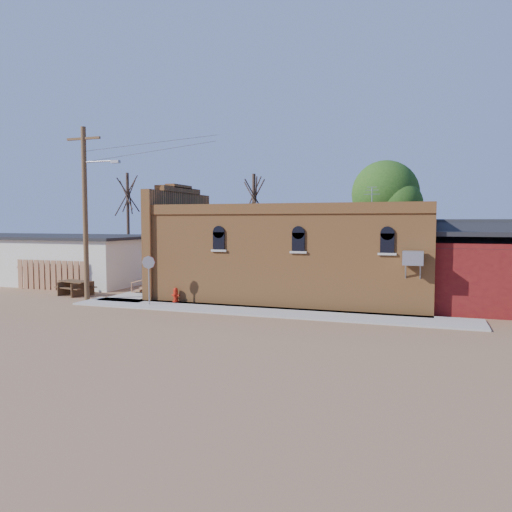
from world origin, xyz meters
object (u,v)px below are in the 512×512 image
(utility_pole, at_px, (86,209))
(trash_barrel, at_px, (159,287))
(fire_hydrant, at_px, (176,295))
(brick_bar, at_px, (290,255))
(stop_sign, at_px, (149,267))
(picnic_table, at_px, (76,286))

(utility_pole, xyz_separation_m, trash_barrel, (2.84, 2.36, -4.24))
(utility_pole, relative_size, fire_hydrant, 12.33)
(trash_barrel, bearing_deg, brick_bar, 15.55)
(trash_barrel, bearing_deg, utility_pole, -140.29)
(fire_hydrant, bearing_deg, utility_pole, -165.92)
(fire_hydrant, bearing_deg, stop_sign, -123.45)
(brick_bar, height_order, fire_hydrant, brick_bar)
(picnic_table, bearing_deg, stop_sign, -2.77)
(brick_bar, height_order, utility_pole, utility_pole)
(utility_pole, bearing_deg, fire_hydrant, 7.03)
(utility_pole, relative_size, trash_barrel, 9.94)
(brick_bar, distance_m, trash_barrel, 7.43)
(utility_pole, bearing_deg, brick_bar, 23.69)
(fire_hydrant, bearing_deg, trash_barrel, 145.44)
(brick_bar, distance_m, stop_sign, 7.54)
(trash_barrel, height_order, picnic_table, trash_barrel)
(stop_sign, height_order, picnic_table, stop_sign)
(utility_pole, distance_m, trash_barrel, 5.63)
(fire_hydrant, relative_size, trash_barrel, 0.81)
(fire_hydrant, height_order, stop_sign, stop_sign)
(picnic_table, bearing_deg, brick_bar, 28.69)
(trash_barrel, relative_size, picnic_table, 0.40)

